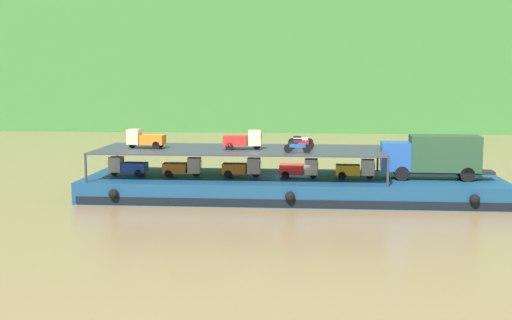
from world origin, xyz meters
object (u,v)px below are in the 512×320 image
at_px(covered_lorry, 433,155).
at_px(mini_truck_lower_mid, 242,168).
at_px(mini_truck_lower_stern, 127,166).
at_px(mini_truck_lower_aft, 183,167).
at_px(mini_truck_lower_bow, 356,169).
at_px(motorcycle_upper_stbd, 300,140).
at_px(motorcycle_upper_port, 297,147).
at_px(cargo_barge, 292,187).
at_px(mini_truck_lower_fore, 299,168).
at_px(motorcycle_upper_centre, 301,143).
at_px(mini_truck_upper_stern, 145,139).
at_px(mini_truck_upper_mid, 243,140).

height_order(covered_lorry, mini_truck_lower_mid, covered_lorry).
xyz_separation_m(mini_truck_lower_stern, mini_truck_lower_aft, (4.11, -0.06, 0.00)).
relative_size(mini_truck_lower_bow, motorcycle_upper_stbd, 1.46).
bearing_deg(mini_truck_lower_bow, motorcycle_upper_port, -155.93).
distance_m(cargo_barge, mini_truck_lower_stern, 12.12).
distance_m(mini_truck_lower_fore, motorcycle_upper_centre, 1.82).
relative_size(mini_truck_upper_stern, mini_truck_upper_mid, 1.00).
relative_size(mini_truck_lower_stern, mini_truck_upper_stern, 1.00).
bearing_deg(mini_truck_lower_stern, cargo_barge, 2.27).
relative_size(mini_truck_lower_bow, mini_truck_upper_stern, 0.99).
bearing_deg(mini_truck_upper_mid, mini_truck_upper_stern, 178.67).
height_order(mini_truck_lower_fore, mini_truck_upper_mid, mini_truck_upper_mid).
bearing_deg(mini_truck_lower_stern, mini_truck_upper_stern, 17.21).
bearing_deg(motorcycle_upper_port, motorcycle_upper_centre, 85.44).
distance_m(mini_truck_lower_stern, mini_truck_lower_aft, 4.11).
relative_size(mini_truck_lower_aft, motorcycle_upper_centre, 1.47).
height_order(mini_truck_lower_aft, mini_truck_upper_stern, mini_truck_upper_stern).
xyz_separation_m(cargo_barge, mini_truck_upper_stern, (-10.75, -0.08, 3.44)).
distance_m(mini_truck_upper_mid, motorcycle_upper_centre, 4.14).
relative_size(mini_truck_upper_mid, motorcycle_upper_centre, 1.46).
height_order(mini_truck_lower_fore, mini_truck_lower_bow, same).
bearing_deg(mini_truck_lower_aft, mini_truck_lower_fore, 0.21).
height_order(mini_truck_lower_stern, mini_truck_lower_mid, same).
height_order(cargo_barge, mini_truck_upper_stern, mini_truck_upper_stern).
bearing_deg(cargo_barge, covered_lorry, -1.00).
relative_size(mini_truck_lower_fore, mini_truck_upper_mid, 0.99).
bearing_deg(mini_truck_lower_stern, covered_lorry, 0.79).
bearing_deg(mini_truck_lower_mid, motorcycle_upper_port, -25.56).
height_order(covered_lorry, motorcycle_upper_stbd, covered_lorry).
xyz_separation_m(cargo_barge, mini_truck_lower_fore, (0.52, -0.50, 1.44)).
bearing_deg(mini_truck_lower_fore, mini_truck_lower_bow, 0.57).
height_order(mini_truck_lower_aft, motorcycle_upper_stbd, motorcycle_upper_stbd).
relative_size(mini_truck_lower_stern, mini_truck_upper_mid, 1.00).
height_order(mini_truck_lower_fore, mini_truck_upper_stern, mini_truck_upper_stern).
bearing_deg(motorcycle_upper_centre, motorcycle_upper_stbd, 91.62).
distance_m(cargo_barge, mini_truck_upper_stern, 11.29).
xyz_separation_m(covered_lorry, motorcycle_upper_stbd, (-9.40, 2.51, 0.74)).
bearing_deg(covered_lorry, motorcycle_upper_port, -167.40).
relative_size(cargo_barge, mini_truck_lower_stern, 10.74).
distance_m(mini_truck_lower_aft, motorcycle_upper_stbd, 9.08).
relative_size(cargo_barge, mini_truck_lower_mid, 10.85).
xyz_separation_m(mini_truck_upper_stern, mini_truck_upper_mid, (7.22, -0.17, 0.00)).
height_order(mini_truck_lower_stern, mini_truck_lower_fore, same).
relative_size(covered_lorry, mini_truck_lower_aft, 2.84).
bearing_deg(mini_truck_lower_mid, mini_truck_lower_aft, -178.08).
relative_size(mini_truck_upper_stern, motorcycle_upper_port, 1.47).
height_order(covered_lorry, mini_truck_upper_stern, mini_truck_upper_stern).
bearing_deg(motorcycle_upper_stbd, mini_truck_upper_stern, -167.86).
distance_m(covered_lorry, mini_truck_upper_mid, 13.49).
relative_size(mini_truck_lower_aft, motorcycle_upper_port, 1.46).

